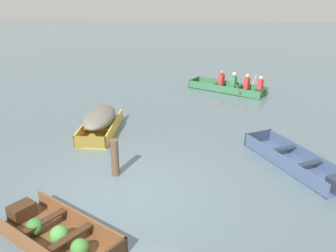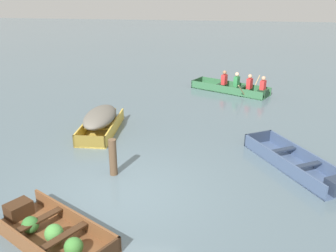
# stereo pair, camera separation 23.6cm
# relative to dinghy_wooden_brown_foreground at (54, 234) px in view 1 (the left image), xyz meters

# --- Properties ---
(ground_plane) EXTENTS (80.00, 80.00, 0.00)m
(ground_plane) POSITION_rel_dinghy_wooden_brown_foreground_xyz_m (0.97, 1.79, -0.15)
(ground_plane) COLOR slate
(dinghy_wooden_brown_foreground) EXTENTS (2.82, 2.31, 0.39)m
(dinghy_wooden_brown_foreground) POSITION_rel_dinghy_wooden_brown_foreground_xyz_m (0.00, 0.00, 0.00)
(dinghy_wooden_brown_foreground) COLOR brown
(dinghy_wooden_brown_foreground) RESTS_ON ground
(skiff_slate_blue_near_moored) EXTENTS (2.42, 3.29, 0.38)m
(skiff_slate_blue_near_moored) POSITION_rel_dinghy_wooden_brown_foreground_xyz_m (5.21, 3.54, -0.01)
(skiff_slate_blue_near_moored) COLOR #475B7F
(skiff_slate_blue_near_moored) RESTS_ON ground
(skiff_yellow_mid_moored) EXTENTS (1.08, 2.61, 0.75)m
(skiff_yellow_mid_moored) POSITION_rel_dinghy_wooden_brown_foreground_xyz_m (-0.63, 5.39, 0.28)
(skiff_yellow_mid_moored) COLOR #E5BC47
(skiff_yellow_mid_moored) RESTS_ON ground
(rowboat_green_with_crew) EXTENTS (3.49, 2.63, 0.91)m
(rowboat_green_with_crew) POSITION_rel_dinghy_wooden_brown_foreground_xyz_m (3.86, 10.59, 0.08)
(rowboat_green_with_crew) COLOR #387047
(rowboat_green_with_crew) RESTS_ON ground
(mooring_post) EXTENTS (0.20, 0.20, 0.96)m
(mooring_post) POSITION_rel_dinghy_wooden_brown_foreground_xyz_m (0.54, 2.64, 0.33)
(mooring_post) COLOR brown
(mooring_post) RESTS_ON ground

